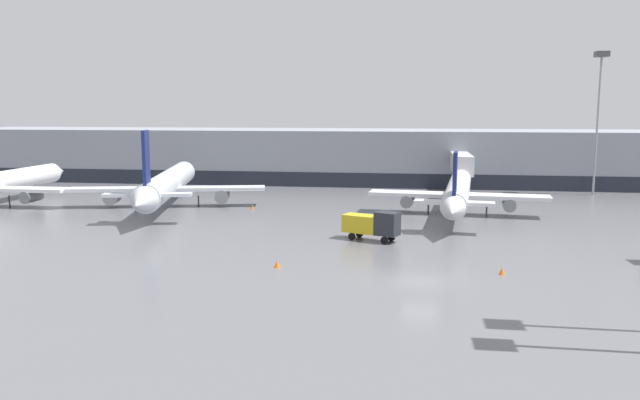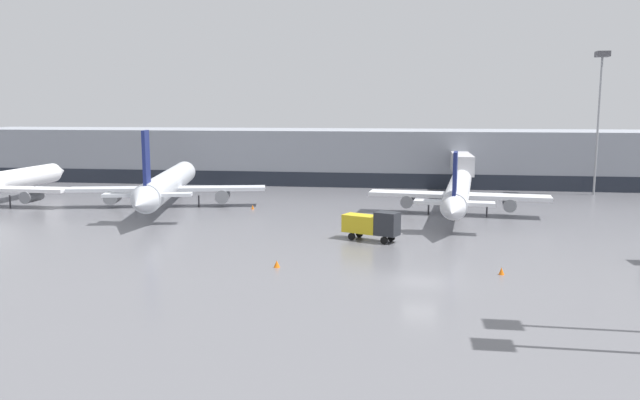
# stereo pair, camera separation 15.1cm
# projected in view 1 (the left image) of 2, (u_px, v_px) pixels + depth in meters

# --- Properties ---
(ground_plane) EXTENTS (320.00, 320.00, 0.00)m
(ground_plane) POSITION_uv_depth(u_px,v_px,m) (420.00, 282.00, 45.79)
(ground_plane) COLOR slate
(terminal_building) EXTENTS (160.00, 27.55, 9.00)m
(terminal_building) POSITION_uv_depth(u_px,v_px,m) (415.00, 157.00, 105.78)
(terminal_building) COLOR gray
(terminal_building) RESTS_ON ground_plane
(parked_jet_2) EXTENTS (25.03, 37.17, 10.29)m
(parked_jet_2) POSITION_uv_depth(u_px,v_px,m) (167.00, 184.00, 80.28)
(parked_jet_2) COLOR silver
(parked_jet_2) RESTS_ON ground_plane
(parked_jet_3) EXTENTS (21.35, 33.95, 8.32)m
(parked_jet_3) POSITION_uv_depth(u_px,v_px,m) (458.00, 191.00, 74.19)
(parked_jet_3) COLOR silver
(parked_jet_3) RESTS_ON ground_plane
(service_truck_1) EXTENTS (5.77, 3.77, 2.91)m
(service_truck_1) POSITION_uv_depth(u_px,v_px,m) (372.00, 224.00, 59.77)
(service_truck_1) COLOR gold
(service_truck_1) RESTS_ON ground_plane
(traffic_cone_1) EXTENTS (0.44, 0.44, 0.57)m
(traffic_cone_1) POSITION_uv_depth(u_px,v_px,m) (502.00, 271.00, 47.72)
(traffic_cone_1) COLOR orange
(traffic_cone_1) RESTS_ON ground_plane
(traffic_cone_2) EXTENTS (0.38, 0.38, 0.55)m
(traffic_cone_2) POSITION_uv_depth(u_px,v_px,m) (252.00, 207.00, 78.67)
(traffic_cone_2) COLOR orange
(traffic_cone_2) RESTS_ON ground_plane
(traffic_cone_3) EXTENTS (0.51, 0.51, 0.55)m
(traffic_cone_3) POSITION_uv_depth(u_px,v_px,m) (277.00, 264.00, 49.87)
(traffic_cone_3) COLOR orange
(traffic_cone_3) RESTS_ON ground_plane
(apron_light_mast_3) EXTENTS (1.80, 1.80, 20.70)m
(apron_light_mast_3) POSITION_uv_depth(u_px,v_px,m) (600.00, 84.00, 89.66)
(apron_light_mast_3) COLOR gray
(apron_light_mast_3) RESTS_ON ground_plane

